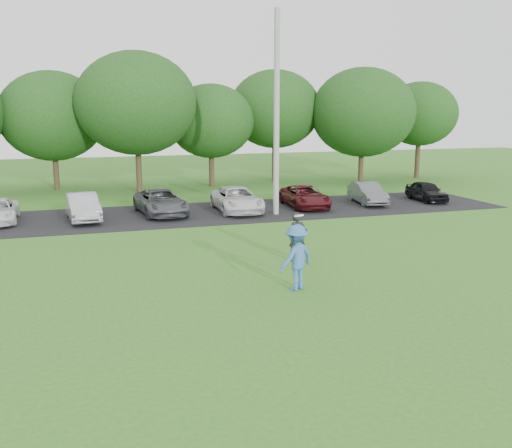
{
  "coord_description": "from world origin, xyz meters",
  "views": [
    {
      "loc": [
        -5.72,
        -14.63,
        5.14
      ],
      "look_at": [
        0.0,
        3.5,
        1.3
      ],
      "focal_mm": 40.0,
      "sensor_mm": 36.0,
      "label": 1
    }
  ],
  "objects": [
    {
      "name": "parking_lot",
      "position": [
        0.0,
        13.0,
        0.01
      ],
      "size": [
        32.0,
        6.5,
        0.03
      ],
      "primitive_type": "cube",
      "color": "black",
      "rests_on": "ground"
    },
    {
      "name": "tree_row",
      "position": [
        1.51,
        22.76,
        4.91
      ],
      "size": [
        42.39,
        9.85,
        8.64
      ],
      "color": "#38281C",
      "rests_on": "ground"
    },
    {
      "name": "parked_cars",
      "position": [
        -0.24,
        13.08,
        0.62
      ],
      "size": [
        28.0,
        4.87,
        1.25
      ],
      "color": "black",
      "rests_on": "parking_lot"
    },
    {
      "name": "ground",
      "position": [
        0.0,
        0.0,
        0.0
      ],
      "size": [
        100.0,
        100.0,
        0.0
      ],
      "primitive_type": "plane",
      "color": "#346B1E",
      "rests_on": "ground"
    },
    {
      "name": "camera_bystander",
      "position": [
        1.35,
        3.08,
        0.85
      ],
      "size": [
        0.64,
        0.45,
        1.7
      ],
      "color": "black",
      "rests_on": "ground"
    },
    {
      "name": "utility_pole",
      "position": [
        3.59,
        11.61,
        4.88
      ],
      "size": [
        0.28,
        0.28,
        9.76
      ],
      "primitive_type": "cylinder",
      "color": "#989793",
      "rests_on": "ground"
    },
    {
      "name": "frisbee_player",
      "position": [
        0.16,
        0.16,
        0.96
      ],
      "size": [
        1.42,
        1.19,
        2.28
      ],
      "color": "#3968A1",
      "rests_on": "ground"
    }
  ]
}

